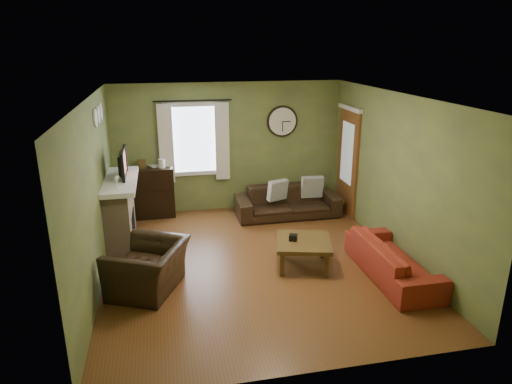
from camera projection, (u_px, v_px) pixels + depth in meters
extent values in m
cube|color=brown|center=(255.00, 263.00, 7.24)|extent=(4.60, 5.20, 0.00)
cube|color=white|center=(255.00, 97.00, 6.42)|extent=(4.60, 5.20, 0.00)
cube|color=olive|center=(94.00, 195.00, 6.38)|extent=(0.00, 5.20, 2.60)
cube|color=olive|center=(396.00, 176.00, 7.28)|extent=(0.00, 5.20, 2.60)
cube|color=olive|center=(229.00, 147.00, 9.25)|extent=(4.60, 0.00, 2.60)
cube|color=olive|center=(309.00, 263.00, 4.42)|extent=(4.60, 0.00, 2.60)
cube|color=tan|center=(120.00, 215.00, 7.73)|extent=(0.40, 1.40, 1.10)
cube|color=black|center=(133.00, 227.00, 7.84)|extent=(0.04, 0.60, 0.55)
cube|color=white|center=(119.00, 181.00, 7.55)|extent=(0.58, 1.60, 0.08)
imported|color=black|center=(119.00, 167.00, 7.62)|extent=(0.08, 0.60, 0.35)
cube|color=#994C3F|center=(124.00, 163.00, 7.62)|extent=(0.02, 0.62, 0.36)
cylinder|color=white|center=(95.00, 118.00, 6.83)|extent=(0.28, 0.28, 0.03)
cylinder|color=white|center=(98.00, 115.00, 7.16)|extent=(0.28, 0.28, 0.03)
cylinder|color=white|center=(101.00, 111.00, 7.48)|extent=(0.28, 0.28, 0.03)
cylinder|color=black|center=(193.00, 101.00, 8.70)|extent=(0.03, 0.03, 1.50)
cube|color=silver|center=(166.00, 144.00, 8.85)|extent=(0.28, 0.04, 1.55)
cube|color=silver|center=(222.00, 142.00, 9.06)|extent=(0.28, 0.04, 1.55)
cube|color=brown|center=(348.00, 163.00, 9.07)|extent=(0.05, 0.90, 2.10)
imported|color=#513B1B|center=(150.00, 169.00, 8.94)|extent=(0.25, 0.28, 0.02)
imported|color=black|center=(287.00, 202.00, 9.12)|extent=(2.04, 0.80, 0.60)
cube|color=#969C9B|center=(278.00, 190.00, 9.01)|extent=(0.42, 0.26, 0.41)
cube|color=#969C9B|center=(312.00, 187.00, 9.21)|extent=(0.44, 0.17, 0.43)
imported|color=maroon|center=(393.00, 259.00, 6.75)|extent=(0.74, 1.88, 0.55)
imported|color=black|center=(148.00, 268.00, 6.36)|extent=(1.27, 1.34, 0.68)
cube|color=black|center=(293.00, 242.00, 7.03)|extent=(0.16, 0.16, 0.09)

